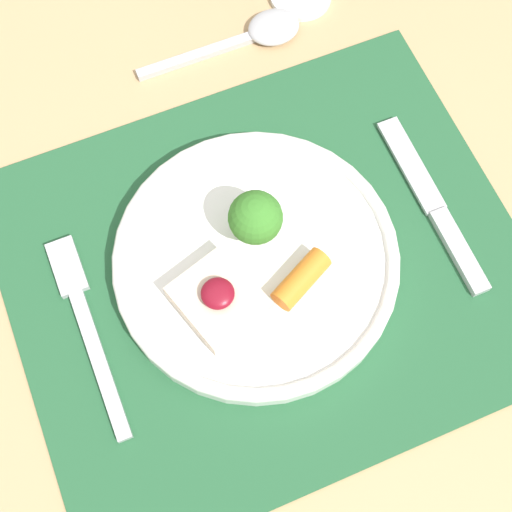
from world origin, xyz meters
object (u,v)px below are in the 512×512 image
Objects in this scene: spoon at (258,33)px; dinner_plate at (255,260)px; fork at (85,320)px; knife at (439,214)px.

dinner_plate is at bearing -110.14° from spoon.
spoon reaches higher than fork.
dinner_plate is 0.24m from spoon.
fork is at bearing 176.80° from knife.
spoon is at bearing 66.77° from dinner_plate.
dinner_plate is 1.45× the size of spoon.
knife is 1.08× the size of spoon.
dinner_plate is 0.15m from fork.
fork is 0.32m from knife.
dinner_plate is 0.17m from knife.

